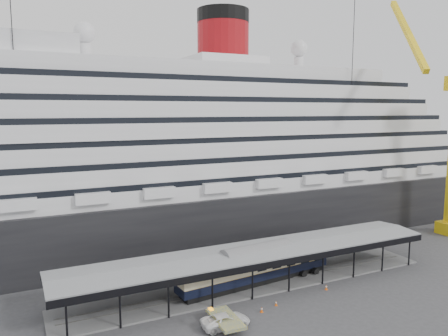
{
  "coord_description": "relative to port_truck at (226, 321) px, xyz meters",
  "views": [
    {
      "loc": [
        -30.33,
        -46.49,
        24.76
      ],
      "look_at": [
        -3.56,
        8.0,
        16.65
      ],
      "focal_mm": 35.0,
      "sensor_mm": 36.0,
      "label": 1
    }
  ],
  "objects": [
    {
      "name": "cruise_ship",
      "position": [
        9.4,
        36.2,
        17.56
      ],
      "size": [
        130.0,
        30.0,
        43.9
      ],
      "color": "black",
      "rests_on": "ground"
    },
    {
      "name": "traffic_cone_mid",
      "position": [
        8.26,
        2.15,
        -0.46
      ],
      "size": [
        0.43,
        0.43,
        0.66
      ],
      "rotation": [
        0.0,
        0.0,
        -0.31
      ],
      "color": "#DE570C",
      "rests_on": "ground"
    },
    {
      "name": "traffic_cone_right",
      "position": [
        17.21,
        3.25,
        -0.42
      ],
      "size": [
        0.51,
        0.51,
        0.76
      ],
      "rotation": [
        0.0,
        0.0,
        0.39
      ],
      "color": "#F15E0D",
      "rests_on": "ground"
    },
    {
      "name": "port_truck",
      "position": [
        0.0,
        0.0,
        0.0
      ],
      "size": [
        5.83,
        2.9,
        1.59
      ],
      "primitive_type": "imported",
      "rotation": [
        0.0,
        0.0,
        1.52
      ],
      "color": "white",
      "rests_on": "ground"
    },
    {
      "name": "platform_canopy",
      "position": [
        9.35,
        9.2,
        1.57
      ],
      "size": [
        56.0,
        9.18,
        5.3
      ],
      "color": "slate",
      "rests_on": "ground"
    },
    {
      "name": "ground",
      "position": [
        9.35,
        4.2,
        -0.79
      ],
      "size": [
        200.0,
        200.0,
        0.0
      ],
      "primitive_type": "plane",
      "color": "#39393C",
      "rests_on": "ground"
    },
    {
      "name": "pullman_carriage",
      "position": [
        9.45,
        9.2,
        2.09
      ],
      "size": [
        24.59,
        5.5,
        23.96
      ],
      "rotation": [
        0.0,
        0.0,
        0.1
      ],
      "color": "black",
      "rests_on": "ground"
    },
    {
      "name": "traffic_cone_left",
      "position": [
        5.66,
        1.39,
        -0.44
      ],
      "size": [
        0.39,
        0.39,
        0.71
      ],
      "rotation": [
        0.0,
        0.0,
        0.06
      ],
      "color": "#E6580C",
      "rests_on": "ground"
    }
  ]
}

